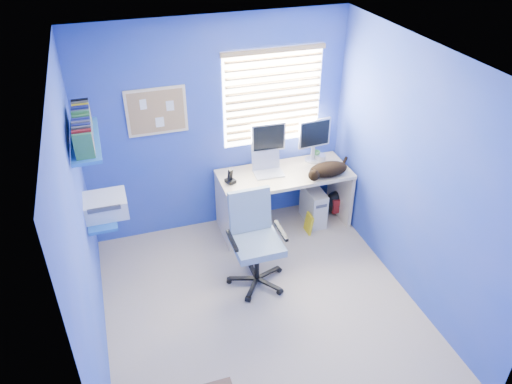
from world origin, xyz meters
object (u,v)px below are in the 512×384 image
object	(u,v)px
laptop	(269,166)
tower_pc	(313,205)
cat	(328,169)
office_chair	(255,252)
desk	(284,200)

from	to	relation	value
laptop	tower_pc	xyz separation A→B (m)	(0.57, -0.06, -0.62)
cat	laptop	bearing A→B (deg)	136.54
cat	office_chair	distance (m)	1.33
office_chair	desk	bearing A→B (deg)	53.04
laptop	cat	distance (m)	0.68
tower_pc	desk	bearing A→B (deg)	175.90
laptop	cat	size ratio (longest dim) A/B	0.72
desk	office_chair	size ratio (longest dim) A/B	1.52
cat	office_chair	xyz separation A→B (m)	(-1.08, -0.63, -0.45)
desk	tower_pc	world-z (taller)	desk
office_chair	laptop	bearing A→B (deg)	63.09
desk	cat	size ratio (longest dim) A/B	3.36
cat	tower_pc	bearing A→B (deg)	88.88
desk	laptop	world-z (taller)	laptop
cat	desk	bearing A→B (deg)	132.88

